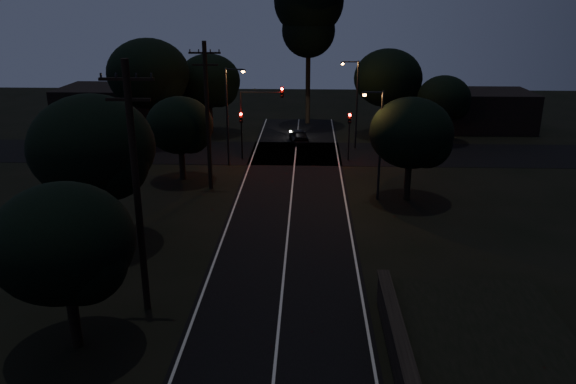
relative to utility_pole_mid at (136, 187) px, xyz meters
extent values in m
cube|color=black|center=(6.00, 7.00, -5.73)|extent=(8.00, 70.00, 0.02)
cube|color=black|center=(6.00, 27.00, -5.73)|extent=(60.00, 8.00, 0.02)
cube|color=beige|center=(6.00, 7.00, -5.71)|extent=(0.12, 70.00, 0.01)
cube|color=beige|center=(2.25, 7.00, -5.71)|extent=(0.12, 70.00, 0.01)
cube|color=beige|center=(9.75, 7.00, -5.71)|extent=(0.12, 70.00, 0.01)
cylinder|color=black|center=(0.00, 0.00, -0.24)|extent=(0.30, 0.30, 11.00)
cube|color=black|center=(0.00, 0.00, 4.46)|extent=(2.20, 0.12, 0.12)
cube|color=black|center=(0.00, 0.00, 3.66)|extent=(1.80, 0.12, 0.12)
cylinder|color=black|center=(0.00, 17.00, -0.49)|extent=(0.30, 0.30, 10.50)
cube|color=black|center=(0.00, 17.00, 3.96)|extent=(2.20, 0.12, 0.12)
cube|color=black|center=(0.00, 17.00, 3.16)|extent=(1.80, 0.12, 0.12)
cylinder|color=black|center=(-2.00, -3.00, -4.48)|extent=(0.44, 0.44, 2.52)
ellipsoid|color=black|center=(-2.00, -3.00, -1.21)|extent=(5.35, 5.35, 4.54)
sphere|color=black|center=(-1.06, -3.53, -1.75)|extent=(3.21, 3.21, 3.21)
cylinder|color=black|center=(-4.50, 7.00, -4.19)|extent=(0.44, 0.44, 3.11)
ellipsoid|color=black|center=(-4.50, 7.00, -0.12)|extent=(6.70, 6.70, 5.70)
sphere|color=black|center=(-3.33, 6.33, -0.79)|extent=(4.02, 4.02, 4.02)
cylinder|color=black|center=(-2.50, 19.00, -4.56)|extent=(0.44, 0.44, 2.36)
ellipsoid|color=black|center=(-2.50, 19.00, -1.49)|extent=(5.03, 5.03, 4.28)
sphere|color=black|center=(-1.62, 18.50, -2.00)|extent=(3.02, 3.02, 3.02)
cylinder|color=black|center=(-3.00, 35.00, -4.26)|extent=(0.44, 0.44, 2.96)
ellipsoid|color=black|center=(-3.00, 35.00, -0.40)|extent=(6.34, 6.34, 5.39)
sphere|color=black|center=(-1.89, 34.37, -1.03)|extent=(3.81, 3.81, 3.81)
cylinder|color=black|center=(-8.00, 31.00, -3.91)|extent=(0.44, 0.44, 3.65)
ellipsoid|color=black|center=(-8.00, 31.00, 0.80)|extent=(7.69, 7.69, 6.53)
sphere|color=black|center=(-6.65, 30.23, 0.03)|extent=(4.61, 4.61, 4.61)
cylinder|color=black|center=(15.00, 35.00, -4.16)|extent=(0.44, 0.44, 3.16)
ellipsoid|color=black|center=(15.00, 35.00, -0.03)|extent=(6.79, 6.79, 5.78)
sphere|color=black|center=(16.19, 34.32, -0.71)|extent=(4.08, 4.08, 4.08)
cylinder|color=black|center=(20.00, 32.00, -4.56)|extent=(0.44, 0.44, 2.35)
ellipsoid|color=black|center=(20.00, 32.00, -1.50)|extent=(5.02, 5.02, 4.27)
sphere|color=black|center=(20.88, 31.50, -2.00)|extent=(3.01, 3.01, 3.01)
cylinder|color=black|center=(14.00, 15.00, -4.42)|extent=(0.44, 0.44, 2.63)
ellipsoid|color=black|center=(14.00, 15.00, -1.02)|extent=(5.58, 5.58, 4.74)
sphere|color=black|center=(14.98, 14.44, -1.58)|extent=(3.35, 3.35, 3.35)
cylinder|color=black|center=(7.00, 40.00, -1.16)|extent=(0.50, 0.50, 9.15)
sphere|color=black|center=(7.00, 40.00, 7.24)|extent=(7.32, 7.32, 7.32)
sphere|color=black|center=(7.00, 40.00, 4.25)|extent=(5.66, 5.66, 5.66)
cube|color=black|center=(-14.00, 37.00, -3.54)|extent=(10.00, 8.00, 4.40)
cube|color=black|center=(26.00, 38.00, -3.74)|extent=(9.00, 7.00, 4.00)
cylinder|color=black|center=(1.40, 25.00, -4.14)|extent=(0.12, 0.12, 3.20)
cube|color=black|center=(1.40, 25.00, -2.09)|extent=(0.28, 0.22, 0.90)
sphere|color=#FF0705|center=(1.40, 24.87, -1.79)|extent=(0.22, 0.22, 0.22)
cylinder|color=black|center=(10.60, 25.00, -4.14)|extent=(0.12, 0.12, 3.20)
cube|color=black|center=(10.60, 25.00, -2.09)|extent=(0.28, 0.22, 0.90)
sphere|color=#FF0705|center=(10.60, 24.87, -1.79)|extent=(0.22, 0.22, 0.22)
cylinder|color=black|center=(1.40, 25.00, -3.24)|extent=(0.12, 0.12, 5.00)
cube|color=black|center=(4.90, 25.00, 0.06)|extent=(0.28, 0.22, 0.90)
sphere|color=#FF0705|center=(4.90, 24.87, 0.36)|extent=(0.22, 0.22, 0.22)
cube|color=black|center=(3.15, 25.00, 0.06)|extent=(3.50, 0.08, 0.08)
cylinder|color=black|center=(0.50, 23.00, -1.74)|extent=(0.16, 0.16, 8.00)
cube|color=black|center=(1.20, 23.00, 2.16)|extent=(1.40, 0.10, 0.10)
cube|color=black|center=(1.90, 23.00, 2.11)|extent=(0.35, 0.22, 0.12)
sphere|color=orange|center=(1.90, 23.00, 2.01)|extent=(0.26, 0.26, 0.26)
cylinder|color=black|center=(11.50, 29.00, -1.74)|extent=(0.16, 0.16, 8.00)
cube|color=black|center=(10.80, 29.00, 2.16)|extent=(1.40, 0.10, 0.10)
cube|color=black|center=(10.10, 29.00, 2.11)|extent=(0.35, 0.22, 0.12)
sphere|color=orange|center=(10.10, 29.00, 2.01)|extent=(0.26, 0.26, 0.26)
cylinder|color=black|center=(12.00, 15.00, -1.99)|extent=(0.16, 0.16, 7.50)
cube|color=black|center=(11.40, 15.00, 1.66)|extent=(1.20, 0.10, 0.10)
cube|color=black|center=(10.80, 15.00, 1.61)|extent=(0.35, 0.22, 0.12)
sphere|color=orange|center=(10.80, 15.00, 1.51)|extent=(0.26, 0.26, 0.26)
imported|color=black|center=(6.21, 30.99, -5.06)|extent=(2.17, 4.18, 1.36)
camera|label=1|loc=(7.18, -21.95, 7.44)|focal=35.00mm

